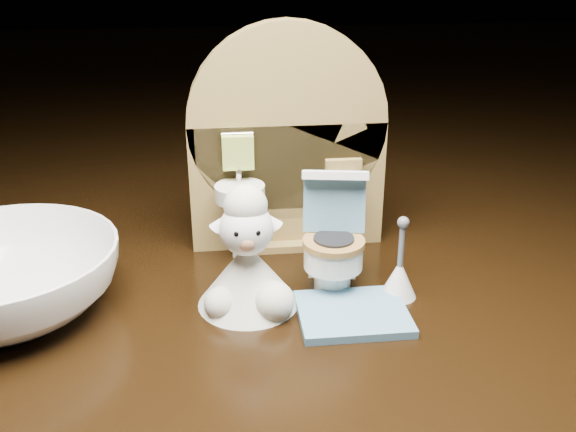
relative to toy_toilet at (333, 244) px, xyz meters
name	(u,v)px	position (x,y,z in m)	size (l,w,h in m)	color
backdrop_panel	(286,153)	(-0.02, 0.06, 0.04)	(0.13, 0.05, 0.15)	olive
toy_toilet	(333,244)	(0.00, 0.00, 0.00)	(0.04, 0.05, 0.07)	white
bath_mat	(353,314)	(0.00, -0.04, -0.02)	(0.06, 0.05, 0.00)	teal
toilet_brush	(399,276)	(0.04, -0.02, -0.01)	(0.02, 0.02, 0.05)	white
plush_lamb	(248,265)	(-0.05, -0.02, 0.00)	(0.06, 0.06, 0.08)	beige
ceramic_bowl	(4,281)	(-0.19, -0.01, -0.01)	(0.13, 0.13, 0.04)	white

